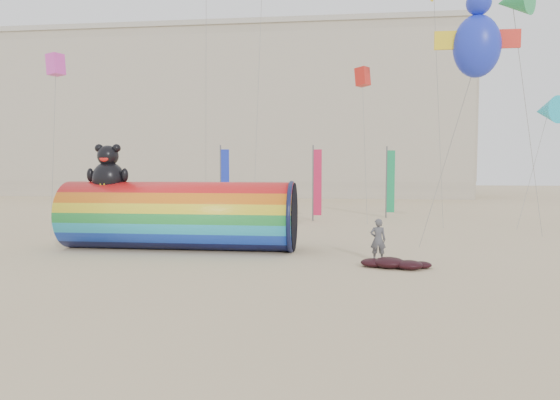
# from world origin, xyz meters

# --- Properties ---
(ground) EXTENTS (160.00, 160.00, 0.00)m
(ground) POSITION_xyz_m (0.00, 0.00, 0.00)
(ground) COLOR #CCB58C
(ground) RESTS_ON ground
(hotel_building) EXTENTS (60.40, 15.40, 20.60)m
(hotel_building) POSITION_xyz_m (-12.00, 45.95, 10.31)
(hotel_building) COLOR #B7AD99
(hotel_building) RESTS_ON ground
(windsock_assembly) EXTENTS (10.58, 3.22, 4.88)m
(windsock_assembly) POSITION_xyz_m (-4.35, 3.12, 1.62)
(windsock_assembly) COLOR red
(windsock_assembly) RESTS_ON ground
(kite_handler) EXTENTS (0.63, 0.42, 1.71)m
(kite_handler) POSITION_xyz_m (4.47, 1.25, 0.85)
(kite_handler) COLOR #4D4D53
(kite_handler) RESTS_ON ground
(fabric_bundle) EXTENTS (2.62, 1.35, 0.41)m
(fabric_bundle) POSITION_xyz_m (4.99, -0.04, 0.17)
(fabric_bundle) COLOR black
(fabric_bundle) RESTS_ON ground
(festival_banners) EXTENTS (12.08, 3.70, 5.20)m
(festival_banners) POSITION_xyz_m (1.02, 15.93, 2.64)
(festival_banners) COLOR #59595E
(festival_banners) RESTS_ON ground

